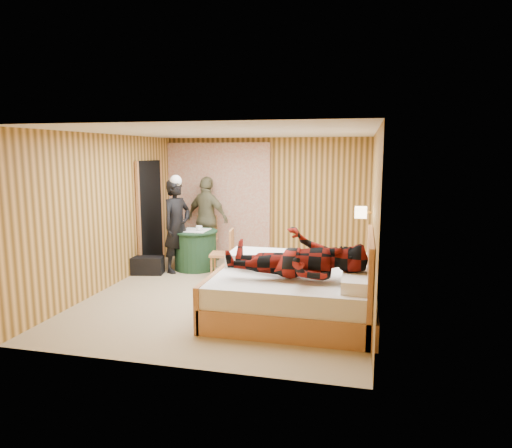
% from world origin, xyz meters
% --- Properties ---
extents(floor, '(4.20, 5.00, 0.01)m').
position_xyz_m(floor, '(0.00, 0.00, 0.00)').
color(floor, tan).
rests_on(floor, ground).
extents(ceiling, '(4.20, 5.00, 0.01)m').
position_xyz_m(ceiling, '(0.00, 0.00, 2.50)').
color(ceiling, white).
rests_on(ceiling, wall_back).
extents(wall_back, '(4.20, 0.02, 2.50)m').
position_xyz_m(wall_back, '(0.00, 2.50, 1.25)').
color(wall_back, '#DBA454').
rests_on(wall_back, floor).
extents(wall_left, '(0.02, 5.00, 2.50)m').
position_xyz_m(wall_left, '(-2.10, 0.00, 1.25)').
color(wall_left, '#DBA454').
rests_on(wall_left, floor).
extents(wall_right, '(0.02, 5.00, 2.50)m').
position_xyz_m(wall_right, '(2.10, 0.00, 1.25)').
color(wall_right, '#DBA454').
rests_on(wall_right, floor).
extents(curtain, '(2.20, 0.08, 2.40)m').
position_xyz_m(curtain, '(-1.00, 2.43, 1.20)').
color(curtain, beige).
rests_on(curtain, floor).
extents(doorway, '(0.06, 0.90, 2.05)m').
position_xyz_m(doorway, '(-2.06, 1.40, 1.02)').
color(doorway, black).
rests_on(doorway, floor).
extents(wall_lamp, '(0.26, 0.24, 0.16)m').
position_xyz_m(wall_lamp, '(1.92, 0.45, 1.30)').
color(wall_lamp, gold).
rests_on(wall_lamp, wall_right).
extents(bed, '(2.18, 1.71, 1.18)m').
position_xyz_m(bed, '(1.12, -0.80, 0.34)').
color(bed, tan).
rests_on(bed, floor).
extents(nightstand, '(0.42, 0.57, 0.55)m').
position_xyz_m(nightstand, '(1.88, 0.83, 0.28)').
color(nightstand, tan).
rests_on(nightstand, floor).
extents(round_table, '(0.85, 0.85, 0.75)m').
position_xyz_m(round_table, '(-1.12, 1.35, 0.38)').
color(round_table, '#1D3E21').
rests_on(round_table, floor).
extents(chair_far, '(0.49, 0.49, 0.93)m').
position_xyz_m(chair_far, '(-1.14, 2.02, 0.54)').
color(chair_far, tan).
rests_on(chair_far, floor).
extents(chair_near, '(0.44, 0.44, 0.87)m').
position_xyz_m(chair_near, '(-0.37, 0.89, 0.51)').
color(chair_near, tan).
rests_on(chair_near, floor).
extents(duffel_bag, '(0.62, 0.41, 0.32)m').
position_xyz_m(duffel_bag, '(-1.85, 0.80, 0.16)').
color(duffel_bag, black).
rests_on(duffel_bag, floor).
extents(sneaker_left, '(0.33, 0.23, 0.14)m').
position_xyz_m(sneaker_left, '(-0.45, 0.99, 0.07)').
color(sneaker_left, white).
rests_on(sneaker_left, floor).
extents(sneaker_right, '(0.29, 0.14, 0.13)m').
position_xyz_m(sneaker_right, '(-0.18, 0.71, 0.06)').
color(sneaker_right, white).
rests_on(sneaker_right, floor).
extents(woman_standing, '(0.63, 0.74, 1.72)m').
position_xyz_m(woman_standing, '(-1.38, 1.10, 0.86)').
color(woman_standing, black).
rests_on(woman_standing, floor).
extents(man_at_table, '(1.09, 0.75, 1.72)m').
position_xyz_m(man_at_table, '(-1.12, 2.06, 0.86)').
color(man_at_table, '#6C6948').
rests_on(man_at_table, floor).
extents(man_on_bed, '(0.86, 0.67, 1.77)m').
position_xyz_m(man_on_bed, '(1.15, -1.03, 1.02)').
color(man_on_bed, '#681009').
rests_on(man_on_bed, bed).
extents(book_lower, '(0.19, 0.24, 0.02)m').
position_xyz_m(book_lower, '(1.88, 0.78, 0.56)').
color(book_lower, white).
rests_on(book_lower, nightstand).
extents(book_upper, '(0.21, 0.26, 0.02)m').
position_xyz_m(book_upper, '(1.88, 0.78, 0.58)').
color(book_upper, white).
rests_on(book_upper, nightstand).
extents(cup_nightstand, '(0.13, 0.13, 0.09)m').
position_xyz_m(cup_nightstand, '(1.88, 0.96, 0.59)').
color(cup_nightstand, white).
rests_on(cup_nightstand, nightstand).
extents(cup_table, '(0.16, 0.16, 0.10)m').
position_xyz_m(cup_table, '(-1.02, 1.30, 0.80)').
color(cup_table, white).
rests_on(cup_table, round_table).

